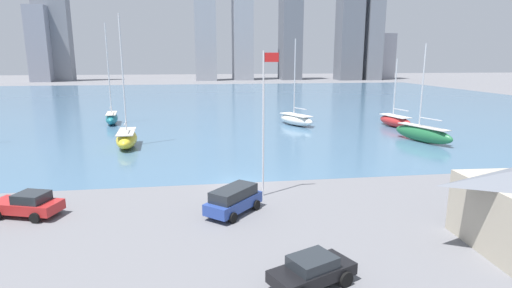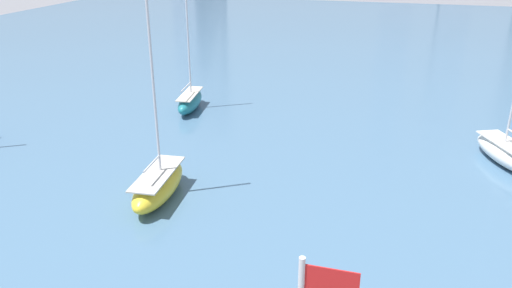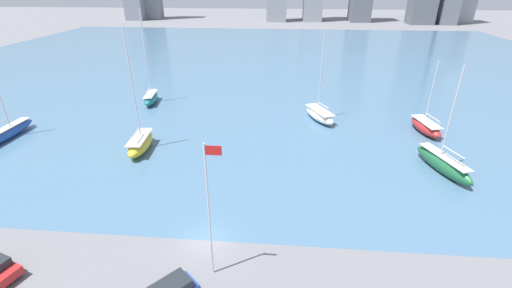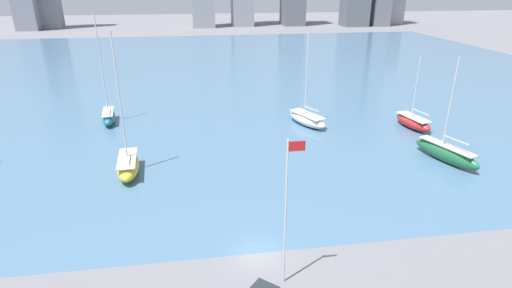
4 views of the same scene
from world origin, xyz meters
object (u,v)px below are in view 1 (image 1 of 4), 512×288
parked_pickup_red (27,204)px  sailboat_red (395,121)px  sailboat_white (296,119)px  parked_sedan_black (312,270)px  parked_suv_blue (234,199)px  flag_pole (264,120)px  sailboat_yellow (127,138)px  sailboat_green (423,133)px  sailboat_teal (112,117)px

parked_pickup_red → sailboat_red: bearing=144.3°
sailboat_white → parked_sedan_black: 48.05m
parked_suv_blue → parked_sedan_black: (2.96, -9.89, -0.23)m
flag_pole → parked_sedan_black: 14.39m
sailboat_yellow → sailboat_white: 28.30m
sailboat_yellow → sailboat_white: (25.01, 13.24, -0.14)m
flag_pole → parked_suv_blue: size_ratio=2.42×
sailboat_yellow → parked_sedan_black: 36.51m
sailboat_green → sailboat_teal: size_ratio=0.77×
sailboat_green → flag_pole: bearing=-161.6°
sailboat_teal → parked_sedan_black: (19.87, -52.56, -0.31)m
parked_sedan_black → parked_pickup_red: bearing=-147.5°
sailboat_teal → parked_sedan_black: 56.19m
sailboat_white → sailboat_red: bearing=-38.2°
sailboat_white → sailboat_teal: bearing=144.8°
sailboat_teal → flag_pole: bearing=-71.1°
sailboat_yellow → sailboat_teal: 19.77m
parked_suv_blue → flag_pole: bearing=92.9°
sailboat_green → parked_suv_blue: bearing=-159.8°
sailboat_yellow → parked_sedan_black: sailboat_yellow is taller
sailboat_teal → parked_pickup_red: 41.18m
sailboat_yellow → parked_pickup_red: bearing=-102.7°
flag_pole → sailboat_teal: size_ratio=0.69×
parked_pickup_red → flag_pole: bearing=114.6°
flag_pole → sailboat_red: bearing=48.3°
sailboat_red → sailboat_white: size_ratio=0.77×
flag_pole → sailboat_red: 40.19m
sailboat_teal → parked_pickup_red: (2.46, -41.11, -0.26)m
sailboat_green → sailboat_white: size_ratio=0.91×
sailboat_red → parked_suv_blue: (-29.25, -33.20, 0.05)m
sailboat_green → parked_suv_blue: sailboat_green is taller
flag_pole → sailboat_green: bearing=36.4°
sailboat_teal → parked_pickup_red: bearing=-94.3°
sailboat_red → parked_pickup_red: sailboat_red is taller
flag_pole → parked_pickup_red: bearing=-173.8°
sailboat_yellow → parked_suv_blue: (11.32, -23.71, -0.10)m
flag_pole → sailboat_yellow: bearing=124.8°
parked_pickup_red → parked_sedan_black: bearing=75.0°
flag_pole → sailboat_white: sailboat_white is taller
sailboat_white → parked_sedan_black: sailboat_white is taller
sailboat_yellow → flag_pole: bearing=-59.9°
parked_sedan_black → sailboat_red: bearing=124.5°
sailboat_yellow → sailboat_white: size_ratio=1.15×
parked_pickup_red → sailboat_yellow: bearing=-169.7°
sailboat_white → parked_suv_blue: sailboat_white is taller
sailboat_red → sailboat_green: bearing=-111.0°
sailboat_white → parked_pickup_red: sailboat_white is taller
sailboat_teal → parked_suv_blue: size_ratio=3.49×
parked_suv_blue → parked_sedan_black: 10.33m
flag_pole → sailboat_green: size_ratio=0.90×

